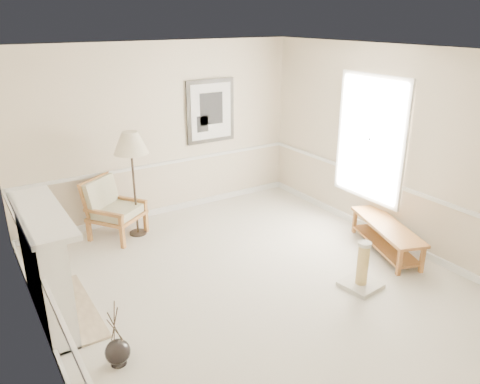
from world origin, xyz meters
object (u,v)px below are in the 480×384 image
(bench, at_px, (386,233))
(scratching_post, at_px, (362,273))
(armchair, at_px, (110,206))
(floor_lamp, at_px, (131,146))
(floor_vase, at_px, (118,353))

(bench, relative_size, scratching_post, 2.43)
(armchair, distance_m, floor_lamp, 1.02)
(armchair, height_order, bench, armchair)
(bench, distance_m, scratching_post, 1.15)
(floor_lamp, xyz_separation_m, scratching_post, (1.85, -3.02, -1.25))
(floor_vase, bearing_deg, armchair, 72.86)
(floor_vase, relative_size, floor_lamp, 0.44)
(floor_vase, height_order, bench, floor_vase)
(bench, xyz_separation_m, scratching_post, (-1.03, -0.52, -0.08))
(armchair, bearing_deg, floor_vase, -142.05)
(floor_lamp, relative_size, bench, 1.07)
(scratching_post, bearing_deg, armchair, 124.65)
(floor_vase, relative_size, armchair, 0.73)
(floor_lamp, height_order, bench, floor_lamp)
(bench, bearing_deg, floor_lamp, 138.97)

